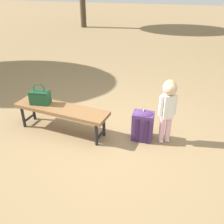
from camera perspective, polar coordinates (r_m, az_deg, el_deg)
name	(u,v)px	position (r m, az deg, el deg)	size (l,w,h in m)	color
ground_plane	(110,143)	(4.03, -0.41, -7.12)	(40.00, 40.00, 0.00)	#8C704C
park_bench	(61,111)	(4.21, -11.41, 0.29)	(1.64, 0.66, 0.45)	brown
handbag	(40,97)	(4.33, -15.96, 3.33)	(0.33, 0.21, 0.37)	#1E4C2D
child_standing	(168,102)	(3.82, 12.59, 2.18)	(0.26, 0.21, 1.04)	#E5B2C6
backpack_large	(143,124)	(4.02, 6.96, -2.77)	(0.33, 0.30, 0.54)	#4C2D66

